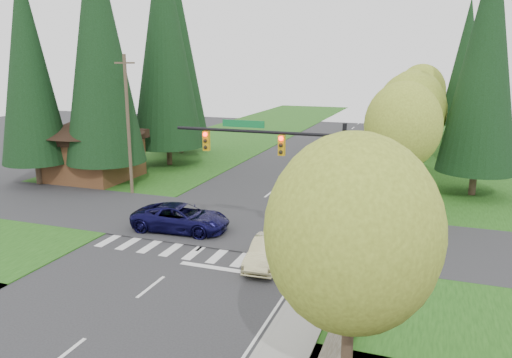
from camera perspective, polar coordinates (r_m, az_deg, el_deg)
The scene contains 34 objects.
ground at distance 23.42m, azimuth -10.62°, elevation -11.02°, with size 120.00×120.00×0.00m, color #28282B.
grass_east at distance 39.49m, azimuth 21.97°, elevation -1.57°, with size 14.00×110.00×0.06m, color #1C4512.
grass_west at distance 46.20m, azimuth -12.12°, elevation 1.21°, with size 14.00×110.00×0.06m, color #1C4512.
cross_street at distance 30.07m, azimuth -2.93°, elevation -5.18°, with size 120.00×8.00×0.10m, color #28282B.
sidewalk_east at distance 41.58m, azimuth 13.49°, elevation -0.17°, with size 1.80×80.00×0.13m, color gray.
curb_east at distance 41.68m, azimuth 12.33°, elevation -0.08°, with size 0.20×80.00×0.13m, color gray.
stone_wall_south at distance 18.02m, azimuth 9.52°, elevation -17.68°, with size 0.70×14.00×0.70m, color #4C4438.
stone_wall_north at distance 49.20m, azimuth 16.56°, elevation 2.07°, with size 0.70×40.00×0.70m, color #4C4438.
traffic_signal at distance 24.17m, azimuth 3.32°, elevation 2.41°, with size 8.70×0.37×6.80m.
brown_building at distance 42.75m, azimuth -18.14°, elevation 4.10°, with size 8.40×8.40×5.40m.
utility_pole at distance 36.86m, azimuth -14.40°, elevation 6.09°, with size 1.60×0.24×10.00m.
decid_tree_0 at distance 32.56m, azimuth 16.43°, elevation 5.85°, with size 4.80×4.80×8.37m.
decid_tree_1 at distance 39.48m, azimuth 17.27°, elevation 7.34°, with size 5.20×5.20×8.80m.
decid_tree_2 at distance 46.44m, azimuth 17.48°, elevation 8.32°, with size 5.00×5.00×8.82m.
decid_tree_3 at distance 53.43m, azimuth 17.93°, elevation 8.60°, with size 5.00×5.00×8.55m.
decid_tree_4 at distance 60.38m, azimuth 18.33°, elevation 9.45°, with size 5.40×5.40×9.18m.
decid_tree_5 at distance 67.41m, azimuth 18.32°, elevation 9.35°, with size 4.80×4.80×8.30m.
decid_tree_6 at distance 74.37m, azimuth 18.60°, elevation 9.91°, with size 5.20×5.20×8.86m.
decid_tree_south at distance 13.13m, azimuth 10.97°, elevation -6.15°, with size 4.60×4.60×7.92m.
conifer_w_a at distance 40.26m, azimuth -17.52°, elevation 14.56°, with size 6.12×6.12×19.80m.
conifer_w_b at distance 45.24m, azimuth -17.43°, elevation 13.11°, with size 5.44×5.44×17.80m.
conifer_w_c at distance 46.42m, azimuth -10.40°, elevation 15.35°, with size 6.46×6.46×20.80m.
conifer_w_d at distance 41.96m, azimuth -24.63°, elevation 11.85°, with size 5.10×5.10×16.80m.
conifer_w_e at distance 52.61m, azimuth -8.94°, elevation 14.07°, with size 5.78×5.78×18.80m.
conifer_e_a at distance 38.37m, azimuth 24.80°, elevation 12.54°, with size 5.44×5.44×17.80m.
conifer_e_b at distance 52.41m, azimuth 24.82°, elevation 13.58°, with size 6.12×6.12×19.80m.
conifer_e_c at distance 66.32m, azimuth 22.86°, elevation 12.18°, with size 5.10×5.10×16.80m.
sedan_champagne at distance 24.12m, azimuth 1.35°, elevation -8.31°, with size 1.41×4.05×1.33m, color #CCC388.
suv_navy at distance 29.01m, azimuth -8.56°, elevation -4.42°, with size 2.58×5.59×1.55m, color #0B0A33.
parked_car_a at distance 39.91m, azimuth 11.41°, elevation 0.35°, with size 1.73×4.31×1.47m, color #B7B7BC.
parked_car_b at distance 48.43m, azimuth 11.97°, elevation 2.66°, with size 2.14×5.27×1.53m, color gray.
parked_car_c at distance 53.84m, azimuth 13.41°, elevation 3.54°, with size 1.38×3.96×1.30m, color #A8A8AC.
parked_car_d at distance 57.68m, azimuth 13.26°, elevation 4.36°, with size 1.94×4.82×1.64m, color silver.
parked_car_e at distance 64.13m, azimuth 13.57°, elevation 5.21°, with size 2.22×5.46×1.58m, color #B6B6BB.
Camera 1 is at (11.07, -18.25, 9.63)m, focal length 35.00 mm.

